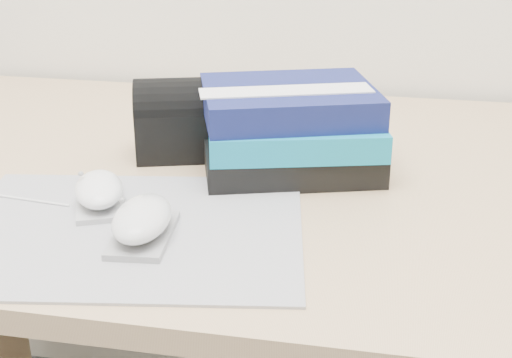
% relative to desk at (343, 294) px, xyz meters
% --- Properties ---
extents(desk, '(1.60, 0.80, 0.73)m').
position_rel_desk_xyz_m(desk, '(0.00, 0.00, 0.00)').
color(desk, tan).
rests_on(desk, ground).
extents(mousepad, '(0.45, 0.38, 0.00)m').
position_rel_desk_xyz_m(mousepad, '(-0.24, -0.28, 0.24)').
color(mousepad, gray).
rests_on(mousepad, desk).
extents(mouse_rear, '(0.10, 0.12, 0.04)m').
position_rel_desk_xyz_m(mouse_rear, '(-0.30, -0.23, 0.26)').
color(mouse_rear, '#ACACAF').
rests_on(mouse_rear, mousepad).
extents(mouse_front, '(0.07, 0.12, 0.05)m').
position_rel_desk_xyz_m(mouse_front, '(-0.21, -0.30, 0.26)').
color(mouse_front, '#959597').
rests_on(mouse_front, mousepad).
extents(book_stack, '(0.28, 0.25, 0.12)m').
position_rel_desk_xyz_m(book_stack, '(-0.08, -0.05, 0.29)').
color(book_stack, black).
rests_on(book_stack, desk).
extents(pouch, '(0.15, 0.12, 0.12)m').
position_rel_desk_xyz_m(pouch, '(-0.25, -0.03, 0.29)').
color(pouch, black).
rests_on(pouch, desk).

